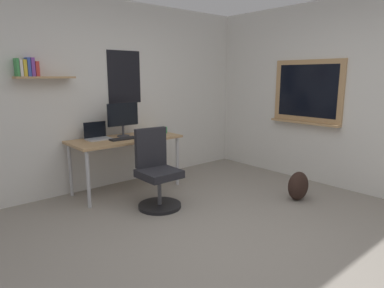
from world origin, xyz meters
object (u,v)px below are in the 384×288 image
Objects in this scene: office_chair at (157,174)px; keyboard at (124,139)px; monitor_primary at (123,117)px; desk at (126,143)px; laptop at (97,135)px; backpack at (298,186)px; computer_mouse at (142,136)px; coffee_mug at (165,130)px.

keyboard is (-0.05, 0.68, 0.34)m from office_chair.
desk is at bearing -108.64° from monitor_primary.
office_chair is 2.57× the size of keyboard.
laptop is 2.71m from backpack.
computer_mouse is (0.54, -0.24, -0.04)m from laptop.
desk is 3.98× the size of keyboard.
monitor_primary is at bearing 127.17° from backpack.
laptop is at bearing 132.92° from backpack.
keyboard is 4.02× the size of coffee_mug.
coffee_mug is at bearing 4.02° from keyboard.
monitor_primary is 0.66m from coffee_mug.
office_chair reaches higher than desk.
laptop is at bearing 136.86° from keyboard.
laptop is 0.43m from monitor_primary.
monitor_primary reaches higher than laptop.
monitor_primary is 1.25× the size of backpack.
desk is 3.18× the size of monitor_primary.
backpack is (1.43, -1.88, -0.82)m from monitor_primary.
desk is at bearing 129.55° from backpack.
coffee_mug is at bearing 47.91° from office_chair.
laptop is 0.84× the size of keyboard.
keyboard reaches higher than backpack.
computer_mouse is (0.23, 0.68, 0.35)m from office_chair.
keyboard is (0.26, -0.24, -0.04)m from laptop.
office_chair is 1.06m from coffee_mug.
office_chair is 1.05m from laptop.
backpack is (1.49, -1.01, -0.22)m from office_chair.
monitor_primary is 4.46× the size of computer_mouse.
computer_mouse is 2.19m from backpack.
monitor_primary reaches higher than computer_mouse.
computer_mouse is 1.13× the size of coffee_mug.
monitor_primary is at bearing 86.02° from office_chair.
office_chair is (-0.02, -0.77, -0.26)m from desk.
office_chair is 2.05× the size of monitor_primary.
coffee_mug is (0.60, -0.14, -0.22)m from monitor_primary.
laptop reaches higher than office_chair.
computer_mouse reaches higher than desk.
desk is 3.97× the size of backpack.
office_chair is 3.06× the size of laptop.
keyboard is (-0.07, -0.08, 0.08)m from desk.
desk is 0.39m from laptop.
desk is 14.17× the size of computer_mouse.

